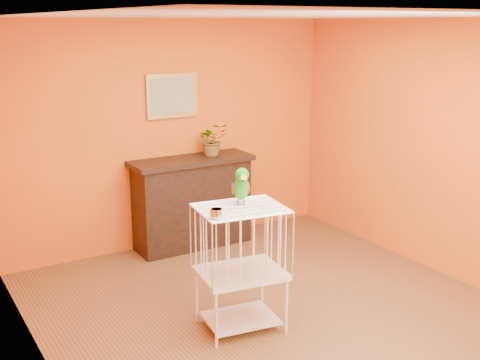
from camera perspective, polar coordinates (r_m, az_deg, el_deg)
ground at (r=5.53m, az=4.03°, el=-12.75°), size 4.50×4.50×0.00m
room_shell at (r=5.01m, az=4.36°, el=3.56°), size 4.50×4.50×4.50m
console_cabinet at (r=7.00m, az=-4.54°, el=-2.13°), size 1.42×0.51×1.05m
potted_plant at (r=6.98m, az=-2.72°, el=3.55°), size 0.36×0.40×0.29m
framed_picture at (r=6.89m, az=-6.45°, el=7.95°), size 0.62×0.04×0.50m
birdcage at (r=5.10m, az=0.07°, el=-8.22°), size 0.77×0.63×1.08m
feed_cup at (r=4.66m, az=-2.25°, el=-3.16°), size 0.10×0.10×0.07m
parrot at (r=4.96m, az=0.11°, el=-0.53°), size 0.18×0.29×0.33m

